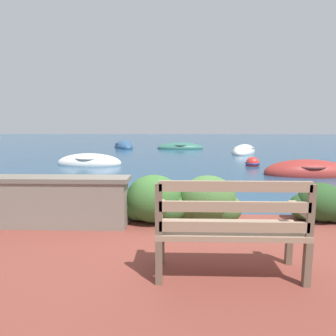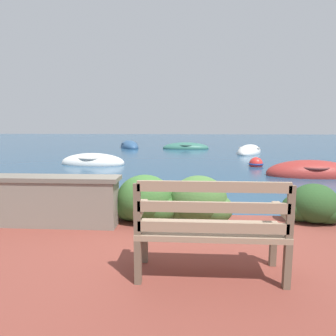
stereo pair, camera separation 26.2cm
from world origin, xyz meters
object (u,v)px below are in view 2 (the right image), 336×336
(rowboat_mid, at_px, (93,163))
(rowboat_distant, at_px, (129,147))
(rowboat_outer, at_px, (186,148))
(mooring_buoy, at_px, (256,164))
(rowboat_nearest, at_px, (311,174))
(rowboat_far, at_px, (249,152))
(park_bench, at_px, (211,226))

(rowboat_mid, height_order, rowboat_distant, rowboat_distant)
(rowboat_outer, bearing_deg, mooring_buoy, -70.83)
(rowboat_nearest, distance_m, rowboat_far, 7.18)
(rowboat_distant, relative_size, mooring_buoy, 5.24)
(rowboat_outer, xyz_separation_m, rowboat_distant, (-3.75, 0.62, 0.01))
(rowboat_distant, height_order, mooring_buoy, rowboat_distant)
(rowboat_outer, relative_size, rowboat_distant, 1.00)
(rowboat_mid, xyz_separation_m, rowboat_outer, (3.66, 7.46, -0.01))
(rowboat_outer, xyz_separation_m, mooring_buoy, (2.70, -7.62, 0.03))
(park_bench, height_order, mooring_buoy, park_bench)
(park_bench, relative_size, rowboat_far, 0.40)
(rowboat_nearest, relative_size, mooring_buoy, 4.92)
(rowboat_mid, relative_size, rowboat_far, 0.79)
(mooring_buoy, bearing_deg, rowboat_outer, 109.52)
(rowboat_nearest, xyz_separation_m, rowboat_outer, (-3.91, 9.67, -0.01))
(park_bench, bearing_deg, rowboat_mid, 105.95)
(rowboat_far, relative_size, rowboat_outer, 1.15)
(rowboat_mid, xyz_separation_m, rowboat_far, (7.14, 4.97, -0.00))
(rowboat_mid, xyz_separation_m, mooring_buoy, (6.36, -0.15, 0.02))
(rowboat_far, bearing_deg, rowboat_nearest, -154.43)
(rowboat_mid, relative_size, rowboat_distant, 0.91)
(rowboat_mid, height_order, rowboat_outer, rowboat_mid)
(park_bench, distance_m, rowboat_mid, 9.84)
(rowboat_nearest, relative_size, rowboat_outer, 0.94)
(rowboat_mid, distance_m, mooring_buoy, 6.36)
(rowboat_mid, bearing_deg, rowboat_nearest, -11.70)
(rowboat_nearest, height_order, mooring_buoy, rowboat_nearest)
(rowboat_mid, distance_m, rowboat_distant, 8.08)
(rowboat_distant, distance_m, mooring_buoy, 10.46)
(rowboat_mid, height_order, mooring_buoy, rowboat_mid)
(rowboat_nearest, bearing_deg, rowboat_outer, 114.26)
(rowboat_far, distance_m, rowboat_distant, 7.87)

